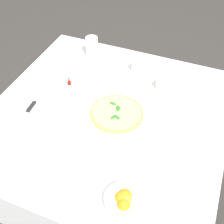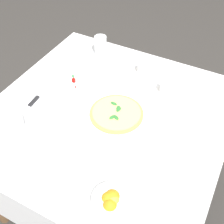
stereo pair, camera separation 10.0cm
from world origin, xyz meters
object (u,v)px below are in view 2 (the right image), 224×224
at_px(coffee_cup_near_right, 57,183).
at_px(water_glass_left_edge, 101,47).
at_px(dinner_knife, 40,95).
at_px(citrus_bowl, 111,201).
at_px(pizza_plate, 117,115).
at_px(pepper_shaker, 73,87).
at_px(salt_shaker, 75,80).
at_px(menu_card, 66,53).
at_px(coffee_cup_back_corner, 144,69).
at_px(coffee_cup_far_left, 167,89).
at_px(pizza, 117,113).
at_px(hot_sauce_bottle, 74,82).
at_px(water_glass_center_back, 15,124).
at_px(water_glass_far_right, 39,157).
at_px(napkin_folded, 40,97).

xyz_separation_m(coffee_cup_near_right, water_glass_left_edge, (0.87, 0.29, 0.03)).
bearing_deg(dinner_knife, citrus_bowl, -124.03).
distance_m(pizza_plate, pepper_shaker, 0.30).
bearing_deg(pepper_shaker, coffee_cup_near_right, -152.87).
relative_size(salt_shaker, menu_card, 0.65).
bearing_deg(coffee_cup_back_corner, water_glass_left_edge, 81.43).
bearing_deg(citrus_bowl, pizza_plate, 24.69).
distance_m(water_glass_left_edge, pepper_shaker, 0.36).
distance_m(pizza_plate, coffee_cup_far_left, 0.31).
height_order(coffee_cup_far_left, salt_shaker, coffee_cup_far_left).
bearing_deg(pepper_shaker, pizza, -101.48).
xyz_separation_m(coffee_cup_back_corner, coffee_cup_near_right, (-0.83, 0.01, -0.00)).
height_order(coffee_cup_near_right, hot_sauce_bottle, hot_sauce_bottle).
relative_size(coffee_cup_back_corner, water_glass_left_edge, 1.03).
relative_size(water_glass_left_edge, dinner_knife, 0.65).
relative_size(coffee_cup_back_corner, salt_shaker, 2.31).
xyz_separation_m(water_glass_left_edge, salt_shaker, (-0.30, -0.01, -0.03)).
relative_size(water_glass_left_edge, menu_card, 1.46).
bearing_deg(pizza, coffee_cup_far_left, -29.71).
xyz_separation_m(pizza, coffee_cup_near_right, (-0.45, 0.03, 0.00)).
relative_size(coffee_cup_far_left, coffee_cup_near_right, 1.00).
bearing_deg(dinner_knife, coffee_cup_back_corner, -45.44).
xyz_separation_m(water_glass_center_back, water_glass_left_edge, (0.72, -0.04, 0.01)).
relative_size(pizza, water_glass_center_back, 2.36).
bearing_deg(pizza_plate, citrus_bowl, -155.31).
xyz_separation_m(water_glass_left_edge, pepper_shaker, (-0.36, -0.03, -0.03)).
bearing_deg(pizza_plate, pizza, 86.24).
xyz_separation_m(pizza_plate, water_glass_far_right, (-0.40, 0.15, 0.04)).
relative_size(pizza_plate, salt_shaker, 6.24).
distance_m(coffee_cup_back_corner, water_glass_left_edge, 0.31).
bearing_deg(salt_shaker, hot_sauce_bottle, -160.35).
relative_size(coffee_cup_near_right, water_glass_left_edge, 1.03).
relative_size(pizza, salt_shaker, 4.61).
bearing_deg(menu_card, coffee_cup_near_right, -130.39).
relative_size(napkin_folded, dinner_knife, 1.21).
height_order(coffee_cup_back_corner, napkin_folded, coffee_cup_back_corner).
distance_m(water_glass_center_back, salt_shaker, 0.42).
relative_size(water_glass_left_edge, salt_shaker, 2.25).
distance_m(coffee_cup_near_right, water_glass_left_edge, 0.92).
height_order(coffee_cup_back_corner, menu_card, coffee_cup_back_corner).
relative_size(napkin_folded, pepper_shaker, 4.22).
relative_size(pizza, water_glass_far_right, 2.01).
distance_m(pizza, napkin_folded, 0.42).
distance_m(coffee_cup_far_left, dinner_knife, 0.66).
xyz_separation_m(pepper_shaker, menu_card, (0.25, 0.21, 0.00)).
bearing_deg(pizza, citrus_bowl, -155.29).
xyz_separation_m(napkin_folded, dinner_knife, (0.00, 0.00, 0.01)).
xyz_separation_m(pizza_plate, hot_sauce_bottle, (0.09, 0.30, 0.02)).
distance_m(napkin_folded, dinner_knife, 0.01).
relative_size(pizza_plate, coffee_cup_near_right, 2.70).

